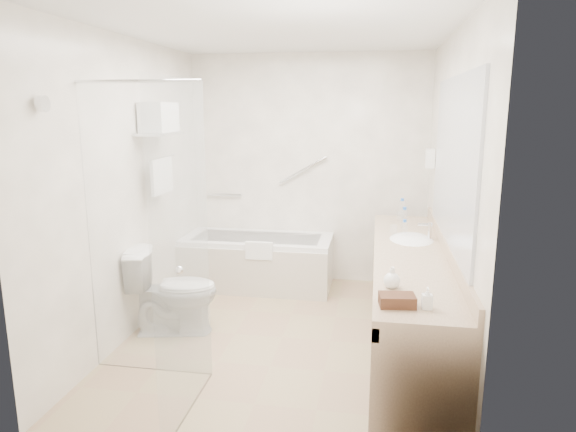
% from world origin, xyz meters
% --- Properties ---
extents(floor, '(3.20, 3.20, 0.00)m').
position_xyz_m(floor, '(0.00, 0.00, 0.00)').
color(floor, tan).
rests_on(floor, ground).
extents(ceiling, '(2.60, 3.20, 0.10)m').
position_xyz_m(ceiling, '(0.00, 0.00, 2.50)').
color(ceiling, silver).
rests_on(ceiling, wall_back).
extents(wall_back, '(2.60, 0.10, 2.50)m').
position_xyz_m(wall_back, '(0.00, 1.60, 1.25)').
color(wall_back, white).
rests_on(wall_back, ground).
extents(wall_front, '(2.60, 0.10, 2.50)m').
position_xyz_m(wall_front, '(0.00, -1.60, 1.25)').
color(wall_front, white).
rests_on(wall_front, ground).
extents(wall_left, '(0.10, 3.20, 2.50)m').
position_xyz_m(wall_left, '(-1.30, 0.00, 1.25)').
color(wall_left, white).
rests_on(wall_left, ground).
extents(wall_right, '(0.10, 3.20, 2.50)m').
position_xyz_m(wall_right, '(1.30, 0.00, 1.25)').
color(wall_right, white).
rests_on(wall_right, ground).
extents(bathtub, '(1.60, 0.73, 0.59)m').
position_xyz_m(bathtub, '(-0.50, 1.24, 0.28)').
color(bathtub, white).
rests_on(bathtub, floor).
extents(grab_bar_short, '(0.40, 0.03, 0.03)m').
position_xyz_m(grab_bar_short, '(-0.95, 1.56, 0.95)').
color(grab_bar_short, silver).
rests_on(grab_bar_short, wall_back).
extents(grab_bar_long, '(0.53, 0.03, 0.33)m').
position_xyz_m(grab_bar_long, '(-0.05, 1.56, 1.25)').
color(grab_bar_long, silver).
rests_on(grab_bar_long, wall_back).
extents(shower_enclosure, '(0.96, 0.91, 2.11)m').
position_xyz_m(shower_enclosure, '(-0.63, -0.93, 1.07)').
color(shower_enclosure, silver).
rests_on(shower_enclosure, floor).
extents(towel_shelf, '(0.24, 0.55, 0.81)m').
position_xyz_m(towel_shelf, '(-1.17, 0.35, 1.75)').
color(towel_shelf, silver).
rests_on(towel_shelf, wall_left).
extents(vanity_counter, '(0.55, 2.70, 0.95)m').
position_xyz_m(vanity_counter, '(1.02, -0.15, 0.64)').
color(vanity_counter, tan).
rests_on(vanity_counter, floor).
extents(sink, '(0.40, 0.52, 0.14)m').
position_xyz_m(sink, '(1.05, 0.25, 0.82)').
color(sink, white).
rests_on(sink, vanity_counter).
extents(faucet, '(0.03, 0.03, 0.14)m').
position_xyz_m(faucet, '(1.20, 0.25, 0.93)').
color(faucet, silver).
rests_on(faucet, vanity_counter).
extents(mirror, '(0.02, 2.00, 1.20)m').
position_xyz_m(mirror, '(1.29, -0.15, 1.55)').
color(mirror, '#ADB1B9').
rests_on(mirror, wall_right).
extents(hairdryer_unit, '(0.08, 0.10, 0.18)m').
position_xyz_m(hairdryer_unit, '(1.25, 1.05, 1.45)').
color(hairdryer_unit, silver).
rests_on(hairdryer_unit, wall_right).
extents(toilet, '(0.83, 0.57, 0.74)m').
position_xyz_m(toilet, '(-0.95, -0.03, 0.37)').
color(toilet, white).
rests_on(toilet, floor).
extents(amenity_basket, '(0.21, 0.15, 0.07)m').
position_xyz_m(amenity_basket, '(0.88, -1.27, 0.88)').
color(amenity_basket, '#4C2A1B').
rests_on(amenity_basket, vanity_counter).
extents(soap_bottle_a, '(0.07, 0.13, 0.06)m').
position_xyz_m(soap_bottle_a, '(1.04, -1.28, 0.88)').
color(soap_bottle_a, silver).
rests_on(soap_bottle_a, vanity_counter).
extents(soap_bottle_b, '(0.15, 0.16, 0.10)m').
position_xyz_m(soap_bottle_b, '(0.86, -0.97, 0.90)').
color(soap_bottle_b, silver).
rests_on(soap_bottle_b, vanity_counter).
extents(water_bottle_left, '(0.05, 0.05, 0.17)m').
position_xyz_m(water_bottle_left, '(0.99, 0.23, 0.93)').
color(water_bottle_left, silver).
rests_on(water_bottle_left, vanity_counter).
extents(water_bottle_mid, '(0.06, 0.06, 0.20)m').
position_xyz_m(water_bottle_mid, '(1.01, 1.10, 0.94)').
color(water_bottle_mid, silver).
rests_on(water_bottle_mid, vanity_counter).
extents(water_bottle_right, '(0.06, 0.06, 0.19)m').
position_xyz_m(water_bottle_right, '(1.01, 0.66, 0.94)').
color(water_bottle_right, silver).
rests_on(water_bottle_right, vanity_counter).
extents(drinking_glass_near, '(0.08, 0.08, 0.08)m').
position_xyz_m(drinking_glass_near, '(0.99, 0.97, 0.89)').
color(drinking_glass_near, silver).
rests_on(drinking_glass_near, vanity_counter).
extents(drinking_glass_far, '(0.08, 0.08, 0.08)m').
position_xyz_m(drinking_glass_far, '(0.91, 0.39, 0.89)').
color(drinking_glass_far, silver).
rests_on(drinking_glass_far, vanity_counter).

